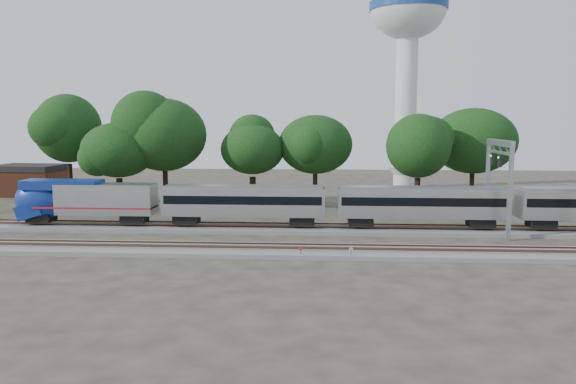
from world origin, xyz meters
TOP-DOWN VIEW (x-y plane):
  - ground at (0.00, 0.00)m, footprint 160.00×160.00m
  - track_far at (0.00, 6.00)m, footprint 160.00×5.00m
  - track_near at (0.00, -4.00)m, footprint 160.00×5.00m
  - train at (28.71, 6.00)m, footprint 106.23×3.03m
  - switch_stand_red at (7.60, -5.92)m, footprint 0.31×0.11m
  - switch_stand_white at (11.76, -6.10)m, footprint 0.33×0.10m
  - switch_lever at (8.25, -5.46)m, footprint 0.54×0.37m
  - water_tower at (23.26, 44.71)m, footprint 12.81×12.81m
  - signal_gantry at (27.12, 6.00)m, footprint 0.66×7.84m
  - brick_building at (-35.74, 31.57)m, footprint 10.36×7.76m
  - tree_1 at (-24.90, 22.31)m, footprint 10.55×10.55m
  - tree_2 at (-16.35, 17.54)m, footprint 7.87×7.87m
  - tree_3 at (-11.04, 19.74)m, footprint 9.77×9.77m
  - tree_4 at (0.29, 20.52)m, footprint 7.87×7.87m
  - tree_5 at (8.41, 21.29)m, footprint 8.49×8.49m
  - tree_6 at (20.83, 16.63)m, footprint 8.56×8.56m
  - tree_7 at (29.22, 23.92)m, footprint 8.91×8.91m

SIDE VIEW (x-z plane):
  - ground at x=0.00m, z-range 0.00..0.00m
  - switch_lever at x=8.25m, z-range 0.00..0.30m
  - track_far at x=0.00m, z-range -0.16..0.57m
  - track_near at x=0.00m, z-range -0.16..0.57m
  - switch_stand_red at x=7.60m, z-range 0.14..1.12m
  - switch_stand_white at x=11.76m, z-range 0.15..1.20m
  - brick_building at x=-35.74m, z-range 0.02..4.71m
  - train at x=28.71m, z-range 0.90..5.37m
  - signal_gantry at x=27.12m, z-range 2.18..11.72m
  - tree_4 at x=0.29m, z-range 2.17..13.27m
  - tree_2 at x=-16.35m, z-range 2.17..13.27m
  - tree_5 at x=8.41m, z-range 2.35..14.31m
  - tree_6 at x=20.83m, z-range 2.37..14.45m
  - tree_7 at x=29.22m, z-range 2.47..15.04m
  - tree_3 at x=-11.04m, z-range 2.71..16.48m
  - tree_1 at x=-24.90m, z-range 2.93..17.81m
  - water_tower at x=23.26m, z-range 8.54..44.00m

